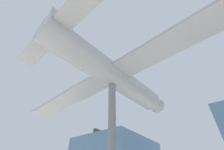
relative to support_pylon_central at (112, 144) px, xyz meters
name	(u,v)px	position (x,y,z in m)	size (l,w,h in m)	color
support_pylon_central	(112,144)	(0.00, 0.00, 0.00)	(0.45, 0.45, 7.31)	slate
suspended_airplane	(114,76)	(0.02, 0.20, 4.50)	(21.13, 12.23, 2.77)	#93999E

